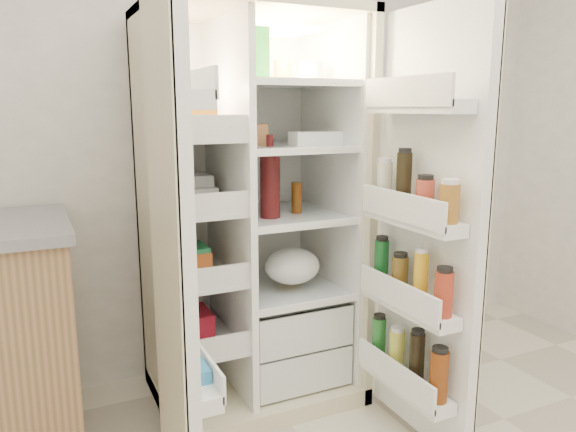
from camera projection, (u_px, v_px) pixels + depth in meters
name	position (u px, v px, depth m)	size (l,w,h in m)	color
wall_back	(228.00, 113.00, 2.80)	(4.00, 0.02, 2.70)	white
refrigerator	(251.00, 243.00, 2.60)	(0.92, 0.70, 1.80)	beige
freezer_door	(174.00, 256.00, 1.82)	(0.15, 0.40, 1.72)	white
fridge_door	(425.00, 239.00, 2.16)	(0.17, 0.58, 1.72)	white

